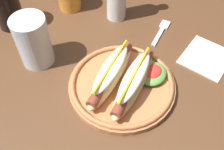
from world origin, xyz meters
TOP-DOWN VIEW (x-y plane):
  - dining_table at (0.00, 0.00)m, footprint 1.14×1.03m
  - hot_dog_plate at (-0.02, -0.08)m, footprint 0.27×0.27m
  - fork at (0.22, -0.06)m, footprint 0.12×0.04m
  - soda_cup at (-0.02, 0.34)m, footprint 0.08×0.08m
  - water_cup at (-0.08, 0.17)m, footprint 0.09×0.09m
  - napkin at (0.19, -0.21)m, footprint 0.13×0.12m

SIDE VIEW (x-z plane):
  - dining_table at x=0.00m, z-range 0.27..1.01m
  - napkin at x=0.19m, z-range 0.74..0.74m
  - fork at x=0.22m, z-range 0.74..0.74m
  - hot_dog_plate at x=-0.02m, z-range 0.73..0.80m
  - soda_cup at x=-0.02m, z-range 0.74..0.87m
  - water_cup at x=-0.08m, z-range 0.74..0.88m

